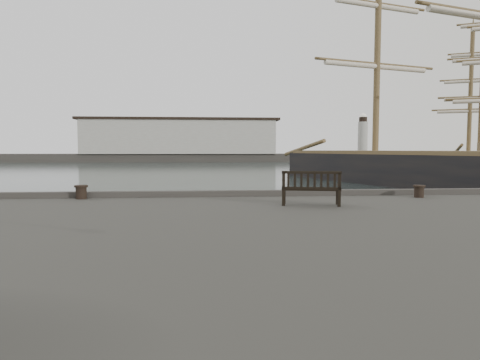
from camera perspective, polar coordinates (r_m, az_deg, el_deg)
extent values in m
plane|color=black|center=(14.12, 4.22, -8.36)|extent=(400.00, 400.00, 0.00)
cube|color=#383530|center=(105.66, -3.67, 2.98)|extent=(140.00, 8.00, 2.00)
cube|color=#A6A59A|center=(105.82, -8.04, 5.66)|extent=(46.00, 9.00, 8.00)
cube|color=black|center=(106.03, -8.07, 7.98)|extent=(48.00, 9.50, 0.60)
cylinder|color=#A6A59A|center=(113.04, 16.04, 5.44)|extent=(2.40, 2.40, 8.00)
sphere|color=silver|center=(113.31, 16.10, 8.17)|extent=(1.61, 1.61, 1.61)
cube|color=black|center=(11.53, 9.44, -1.23)|extent=(1.62, 0.85, 0.04)
cube|color=black|center=(11.29, 9.49, -0.17)|extent=(1.52, 0.38, 0.46)
cube|color=black|center=(11.55, 9.42, -2.28)|extent=(1.51, 0.75, 0.42)
cylinder|color=black|center=(13.68, -20.42, -1.51)|extent=(0.46, 0.46, 0.41)
cylinder|color=black|center=(14.33, 22.76, -1.40)|extent=(0.45, 0.45, 0.38)
cylinder|color=brown|center=(46.06, 17.93, 19.14)|extent=(0.61, 0.61, 25.03)
cube|color=black|center=(58.11, 29.24, 0.96)|extent=(16.64, 27.53, 3.93)
cube|color=brown|center=(58.06, 29.31, 3.05)|extent=(16.14, 26.91, 0.30)
cylinder|color=brown|center=(66.14, 28.40, 10.53)|extent=(0.55, 0.55, 17.30)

